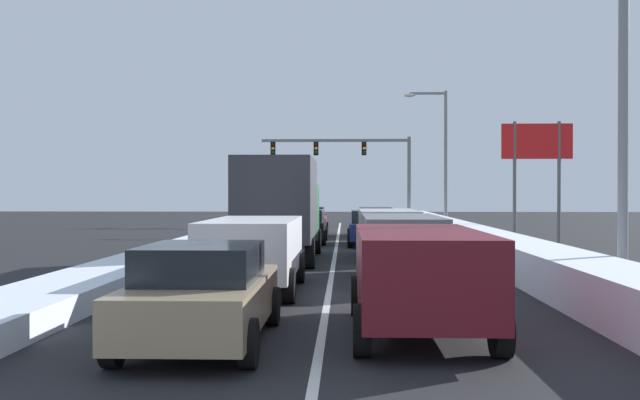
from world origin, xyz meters
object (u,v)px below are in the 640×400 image
Objects in this scene: sedan_charcoal_right_lane_fifth at (375,222)px; roadside_sign_right at (537,154)px; sedan_tan_center_lane_nearest at (203,294)px; street_lamp_right_near at (607,62)px; suv_maroon_right_lane_nearest at (419,271)px; suv_white_center_lane_second at (253,248)px; suv_gray_right_lane_second at (401,241)px; street_lamp_right_mid at (440,147)px; sedan_black_center_lane_fourth at (305,226)px; suv_silver_right_lane_third at (388,229)px; box_truck_center_lane_third at (280,204)px; sedan_red_center_lane_fifth at (309,221)px; traffic_light_gantry at (357,158)px; sedan_navy_right_lane_fourth at (371,228)px.

roadside_sign_right reaches higher than sedan_charcoal_right_lane_fifth.
street_lamp_right_near is at bearing 33.52° from sedan_tan_center_lane_nearest.
suv_maroon_right_lane_nearest is 0.89× the size of roadside_sign_right.
suv_gray_right_lane_second is at bearing 33.32° from suv_white_center_lane_second.
sedan_black_center_lane_fourth is at bearing -122.53° from street_lamp_right_mid.
suv_silver_right_lane_third is 12.42m from sedan_charcoal_right_lane_fifth.
box_truck_center_lane_third is 14.40m from sedan_red_center_lane_fifth.
sedan_navy_right_lane_fourth is at bearing -89.20° from traffic_light_gantry.
suv_white_center_lane_second is 8.82m from street_lamp_right_near.
box_truck_center_lane_third is 14.50m from roadside_sign_right.
box_truck_center_lane_third is 11.75m from street_lamp_right_near.
sedan_black_center_lane_fourth is (-2.92, 1.30, 0.00)m from sedan_navy_right_lane_fourth.
suv_gray_right_lane_second is at bearing 66.07° from sedan_tan_center_lane_nearest.
street_lamp_right_mid is (4.29, 19.33, 4.02)m from suv_silver_right_lane_third.
suv_silver_right_lane_third is 8.13m from sedan_black_center_lane_fourth.
sedan_red_center_lane_fifth is (-3.39, 19.56, -0.25)m from suv_gray_right_lane_second.
sedan_black_center_lane_fourth is at bearing 114.14° from street_lamp_right_near.
sedan_navy_right_lane_fourth is at bearing 106.52° from street_lamp_right_near.
sedan_navy_right_lane_fourth is at bearing 66.01° from box_truck_center_lane_third.
traffic_light_gantry is at bearing 113.29° from roadside_sign_right.
sedan_charcoal_right_lane_fifth is 0.82× the size of roadside_sign_right.
traffic_light_gantry reaches higher than sedan_black_center_lane_fourth.
sedan_red_center_lane_fifth is at bearing 89.58° from sedan_tan_center_lane_nearest.
box_truck_center_lane_third is 8.71m from sedan_black_center_lane_fourth.
sedan_red_center_lane_fifth is at bearing 89.54° from suv_white_center_lane_second.
sedan_tan_center_lane_nearest is at bearing -98.89° from sedan_navy_right_lane_fourth.
sedan_tan_center_lane_nearest is 25.33m from roadside_sign_right.
sedan_tan_center_lane_nearest is 0.52× the size of street_lamp_right_near.
street_lamp_right_mid is 11.61m from roadside_sign_right.
suv_white_center_lane_second is (-3.59, -8.77, 0.00)m from suv_silver_right_lane_third.
sedan_red_center_lane_fifth is (0.20, 27.66, 0.00)m from sedan_tan_center_lane_nearest.
street_lamp_right_near is at bearing -65.86° from sedan_black_center_lane_fourth.
street_lamp_right_mid is (4.21, 6.91, 4.27)m from sedan_charcoal_right_lane_fifth.
sedan_black_center_lane_fourth is at bearing 114.03° from suv_silver_right_lane_third.
sedan_black_center_lane_fourth is 0.82× the size of roadside_sign_right.
roadside_sign_right reaches higher than sedan_tan_center_lane_nearest.
suv_maroon_right_lane_nearest is at bearing -92.10° from suv_gray_right_lane_second.
street_lamp_right_mid is at bearing 57.47° from sedan_black_center_lane_fourth.
traffic_light_gantry reaches higher than suv_maroon_right_lane_nearest.
sedan_black_center_lane_fourth is at bearing -176.09° from roadside_sign_right.
sedan_black_center_lane_fourth is 19.65m from traffic_light_gantry.
box_truck_center_lane_third reaches higher than sedan_tan_center_lane_nearest.
traffic_light_gantry is 19.98m from roadside_sign_right.
sedan_black_center_lane_fourth is at bearing 98.18° from suv_maroon_right_lane_nearest.
sedan_charcoal_right_lane_fifth is 0.52× the size of street_lamp_right_near.
suv_gray_right_lane_second is 6.41m from box_truck_center_lane_third.
suv_silver_right_lane_third is at bearing 114.22° from street_lamp_right_near.
roadside_sign_right reaches higher than suv_silver_right_lane_third.
sedan_tan_center_lane_nearest is 0.82× the size of roadside_sign_right.
roadside_sign_right reaches higher than suv_white_center_lane_second.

